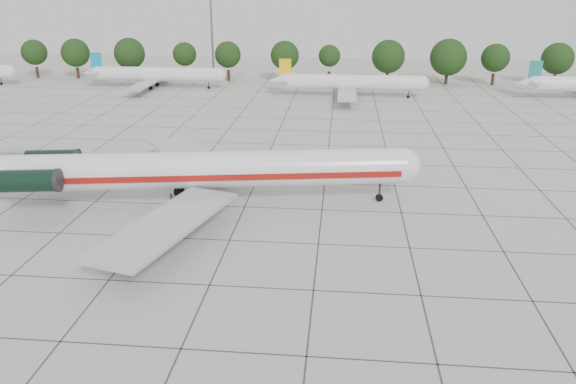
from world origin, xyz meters
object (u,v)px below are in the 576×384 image
bg_airliner_b (156,75)px  bg_airliner_c (351,83)px  main_airliner (181,170)px  floodlight_mast (211,15)px

bg_airliner_b → bg_airliner_c: bearing=-8.5°
bg_airliner_b → bg_airliner_c: 42.38m
main_airliner → bg_airliner_c: 62.87m
main_airliner → bg_airliner_b: main_airliner is taller
bg_airliner_c → bg_airliner_b: bearing=171.5°
main_airliner → floodlight_mast: size_ratio=1.87×
bg_airliner_b → floodlight_mast: floodlight_mast is taller
main_airliner → bg_airliner_c: bearing=64.2°
bg_airliner_b → floodlight_mast: size_ratio=1.11×
bg_airliner_b → main_airliner: bearing=-70.1°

